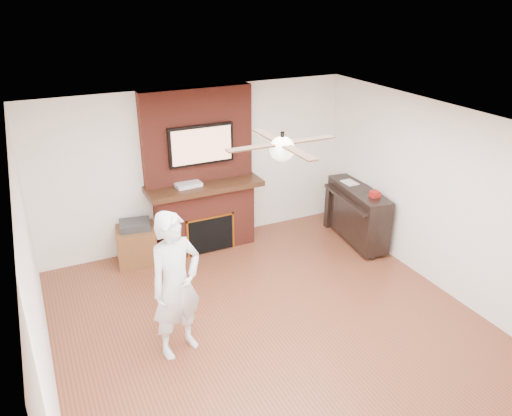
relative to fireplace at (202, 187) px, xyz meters
name	(u,v)px	position (x,y,z in m)	size (l,w,h in m)	color
room_shell	(280,242)	(0.00, -2.55, 0.25)	(5.36, 5.86, 2.86)	brown
fireplace	(202,187)	(0.00, 0.00, 0.00)	(1.78, 0.64, 2.50)	maroon
tv	(201,145)	(0.00, -0.05, 0.68)	(1.00, 0.08, 0.60)	black
ceiling_fan	(282,148)	(0.00, -2.55, 1.34)	(1.21, 1.21, 0.31)	black
person	(176,285)	(-1.14, -2.30, -0.13)	(0.63, 0.42, 1.72)	silver
side_table	(137,243)	(-1.10, -0.07, -0.69)	(0.66, 0.66, 0.65)	brown
piano	(357,213)	(2.28, -0.94, -0.51)	(0.68, 1.44, 1.00)	black
cable_box	(188,185)	(-0.25, -0.10, 0.11)	(0.38, 0.22, 0.05)	silver
candle_orange	(196,248)	(-0.21, -0.17, -0.94)	(0.08, 0.08, 0.11)	orange
candle_green	(206,248)	(-0.05, -0.20, -0.96)	(0.07, 0.07, 0.08)	#378936
candle_cream	(215,245)	(0.10, -0.22, -0.94)	(0.09, 0.09, 0.11)	beige
candle_blue	(221,245)	(0.19, -0.23, -0.95)	(0.06, 0.06, 0.08)	#3A4EAE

